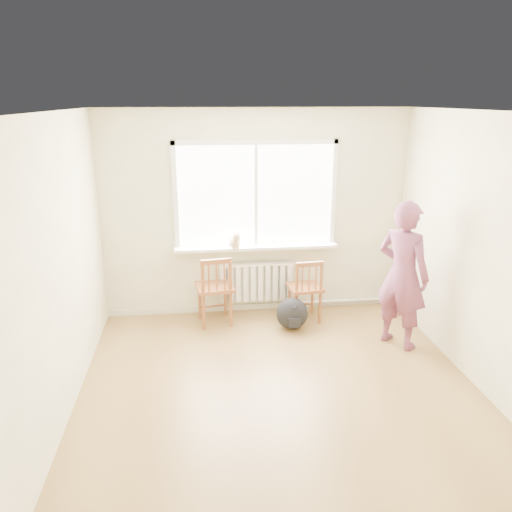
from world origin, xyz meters
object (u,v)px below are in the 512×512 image
object	(u,v)px
chair_left	(215,290)
person	(403,275)
cat	(235,241)
backpack	(292,314)
chair_right	(306,290)

from	to	relation	value
chair_left	person	bearing A→B (deg)	151.20
person	cat	xyz separation A→B (m)	(-1.84, 1.04, 0.18)
backpack	chair_left	bearing A→B (deg)	165.17
chair_left	person	xyz separation A→B (m)	(2.12, -0.81, 0.40)
chair_right	backpack	distance (m)	0.38
chair_right	cat	bearing A→B (deg)	-22.07
chair_left	cat	size ratio (longest dim) A/B	2.45
backpack	chair_right	bearing A→B (deg)	43.48
person	backpack	xyz separation A→B (m)	(-1.16, 0.56, -0.67)
person	cat	size ratio (longest dim) A/B	4.62
chair_left	backpack	xyz separation A→B (m)	(0.96, -0.25, -0.26)
chair_left	chair_right	distance (m)	1.17
chair_left	person	distance (m)	2.30
chair_left	cat	xyz separation A→B (m)	(0.27, 0.23, 0.59)
chair_left	chair_right	bearing A→B (deg)	169.85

